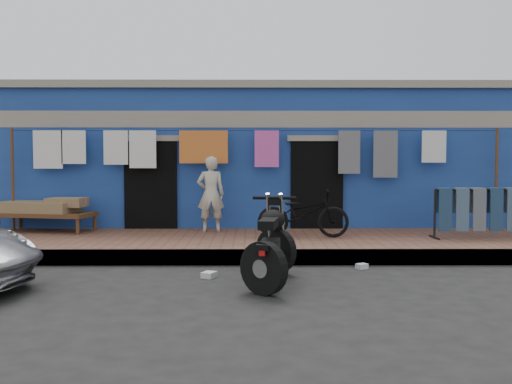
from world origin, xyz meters
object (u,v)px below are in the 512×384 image
(bicycle, at_px, (303,208))
(jeans_rack, at_px, (485,212))
(charpoy, at_px, (47,215))
(seated_person, at_px, (211,194))
(motorcycle, at_px, (270,241))

(bicycle, xyz_separation_m, jeans_rack, (3.35, -0.15, -0.06))
(charpoy, bearing_deg, seated_person, 0.10)
(motorcycle, xyz_separation_m, charpoy, (-4.38, 3.77, -0.00))
(seated_person, xyz_separation_m, charpoy, (-3.30, -0.01, -0.43))
(seated_person, distance_m, bicycle, 2.01)
(seated_person, relative_size, motorcycle, 0.82)
(charpoy, height_order, jeans_rack, jeans_rack)
(seated_person, xyz_separation_m, motorcycle, (1.08, -3.78, -0.43))
(bicycle, bearing_deg, motorcycle, 170.68)
(jeans_rack, bearing_deg, charpoy, 172.92)
(jeans_rack, bearing_deg, seated_person, 168.41)
(bicycle, height_order, jeans_rack, bicycle)
(bicycle, relative_size, jeans_rack, 0.84)
(charpoy, bearing_deg, bicycle, -10.02)
(seated_person, bearing_deg, bicycle, 148.44)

